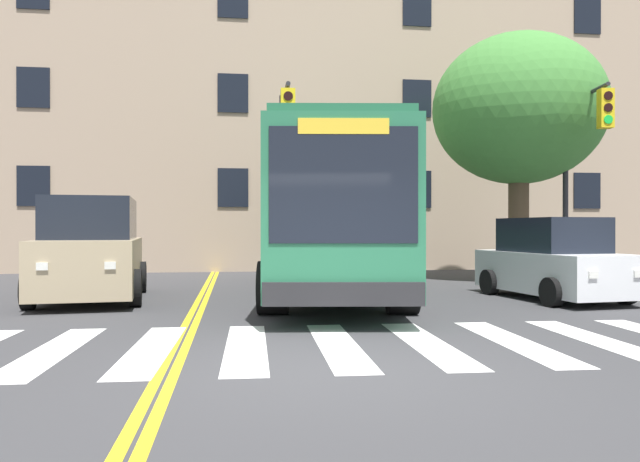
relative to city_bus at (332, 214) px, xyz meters
name	(u,v)px	position (x,y,z in m)	size (l,w,h in m)	color
ground_plane	(331,369)	(-1.22, -7.80, -1.92)	(120.00, 120.00, 0.00)	#38383A
crosswalk	(292,346)	(-1.53, -6.38, -1.92)	(14.22, 3.88, 0.01)	white
lane_line_yellow_inner	(213,273)	(-3.10, 7.62, -1.92)	(0.12, 36.00, 0.01)	gold
lane_line_yellow_outer	(217,273)	(-2.94, 7.62, -1.92)	(0.12, 36.00, 0.01)	gold
city_bus	(332,214)	(0.00, 0.00, 0.00)	(3.85, 11.40, 3.51)	#28704C
car_tan_near_lane	(92,252)	(-5.43, -0.44, -0.86)	(2.60, 4.87, 2.24)	tan
car_white_far_lane	(553,262)	(4.74, -1.63, -1.09)	(2.34, 4.10, 1.81)	white
traffic_light_near_corner	(581,151)	(7.23, 1.45, 1.81)	(0.56, 2.73, 5.54)	#28282D
traffic_light_overhead	(284,151)	(-1.00, 1.81, 1.71)	(0.35, 3.29, 5.38)	#28282D
street_tree_curbside_large	(519,110)	(6.21, 3.16, 3.23)	(5.75, 5.69, 7.45)	brown
building_facade	(233,123)	(-2.38, 12.42, 4.18)	(34.30, 8.91, 12.20)	tan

